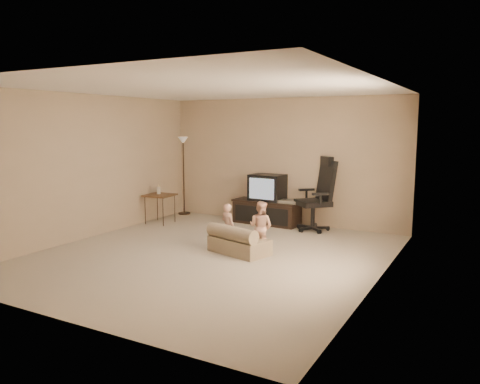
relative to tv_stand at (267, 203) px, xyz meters
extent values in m
plane|color=#B7A692|center=(0.23, -2.49, -0.41)|extent=(5.50, 5.50, 0.00)
plane|color=white|center=(0.23, -2.49, 2.09)|extent=(5.50, 5.50, 0.00)
plane|color=tan|center=(0.23, 0.26, 0.84)|extent=(5.00, 0.00, 5.00)
plane|color=tan|center=(0.23, -5.24, 0.84)|extent=(5.00, 0.00, 5.00)
plane|color=tan|center=(-2.27, -2.49, 0.84)|extent=(0.00, 5.50, 5.50)
plane|color=tan|center=(2.73, -2.49, 0.84)|extent=(0.00, 5.50, 5.50)
cube|color=black|center=(-0.01, 0.00, -0.20)|extent=(1.35, 0.55, 0.43)
cube|color=black|center=(-0.01, 0.00, 0.04)|extent=(1.39, 0.59, 0.04)
cube|color=black|center=(-0.33, -0.23, -0.20)|extent=(0.55, 0.05, 0.32)
cube|color=black|center=(0.29, -0.26, -0.20)|extent=(0.55, 0.05, 0.32)
cube|color=black|center=(-0.01, 0.02, 0.32)|extent=(0.69, 0.51, 0.52)
cube|color=white|center=(-0.02, -0.22, 0.32)|extent=(0.54, 0.04, 0.41)
cube|color=silver|center=(0.51, -0.08, 0.09)|extent=(0.39, 0.29, 0.06)
cylinder|color=black|center=(1.01, -0.14, -0.14)|extent=(0.08, 0.08, 0.44)
cube|color=black|center=(1.01, -0.14, 0.12)|extent=(0.78, 0.78, 0.10)
cube|color=black|center=(1.20, 0.05, 0.52)|extent=(0.51, 0.51, 0.78)
cube|color=black|center=(1.20, 0.05, 0.89)|extent=(0.31, 0.31, 0.18)
cube|color=black|center=(0.80, 0.07, 0.33)|extent=(0.27, 0.27, 0.04)
cube|color=black|center=(1.23, -0.35, 0.33)|extent=(0.27, 0.27, 0.04)
cube|color=brown|center=(-1.92, -0.98, 0.16)|extent=(0.57, 0.57, 0.03)
cylinder|color=black|center=(-2.12, -1.21, -0.13)|extent=(0.01, 0.01, 0.58)
cylinder|color=black|center=(-1.69, -1.18, -0.13)|extent=(0.01, 0.01, 0.58)
cylinder|color=black|center=(-2.15, -0.78, -0.13)|extent=(0.01, 0.01, 0.58)
cylinder|color=black|center=(-1.72, -0.75, -0.13)|extent=(0.01, 0.01, 0.58)
cylinder|color=beige|center=(-1.98, -0.94, 0.25)|extent=(0.07, 0.07, 0.15)
cone|color=beige|center=(-1.98, -0.94, 0.35)|extent=(0.06, 0.06, 0.05)
cylinder|color=black|center=(-2.07, 0.06, -0.40)|extent=(0.27, 0.27, 0.03)
cylinder|color=black|center=(-2.07, 0.06, 0.41)|extent=(0.03, 0.03, 1.62)
cone|color=beige|center=(-2.07, 0.06, 1.22)|extent=(0.23, 0.23, 0.15)
cube|color=gray|center=(0.55, -2.16, -0.29)|extent=(1.03, 0.73, 0.24)
cylinder|color=gray|center=(0.51, -2.32, -0.07)|extent=(0.94, 0.46, 0.22)
imported|color=#E0A68C|center=(0.30, -2.08, -0.04)|extent=(0.32, 0.28, 0.75)
imported|color=#E0A68C|center=(0.83, -1.97, -0.01)|extent=(0.41, 0.24, 0.81)
camera|label=1|loc=(3.94, -8.34, 1.56)|focal=35.00mm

